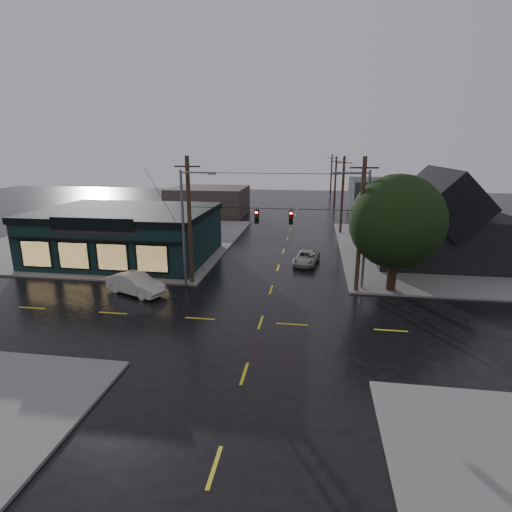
# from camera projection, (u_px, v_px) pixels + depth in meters

# --- Properties ---
(ground_plane) EXTENTS (160.00, 160.00, 0.00)m
(ground_plane) POSITION_uv_depth(u_px,v_px,m) (261.00, 322.00, 25.38)
(ground_plane) COLOR black
(sidewalk_nw) EXTENTS (28.00, 28.00, 0.15)m
(sidewalk_nw) POSITION_uv_depth(u_px,v_px,m) (116.00, 240.00, 47.24)
(sidewalk_nw) COLOR slate
(sidewalk_nw) RESTS_ON ground
(sidewalk_ne) EXTENTS (28.00, 28.00, 0.15)m
(sidewalk_ne) POSITION_uv_depth(u_px,v_px,m) (476.00, 253.00, 41.62)
(sidewalk_ne) COLOR slate
(sidewalk_ne) RESTS_ON ground
(pizza_shop) EXTENTS (16.30, 12.34, 4.90)m
(pizza_shop) POSITION_uv_depth(u_px,v_px,m) (127.00, 233.00, 39.15)
(pizza_shop) COLOR black
(pizza_shop) RESTS_ON ground
(ne_building) EXTENTS (12.60, 11.60, 8.75)m
(ne_building) POSITION_uv_depth(u_px,v_px,m) (439.00, 215.00, 38.29)
(ne_building) COLOR black
(ne_building) RESTS_ON ground
(corner_tree) EXTENTS (6.99, 6.99, 8.81)m
(corner_tree) POSITION_uv_depth(u_px,v_px,m) (397.00, 222.00, 29.32)
(corner_tree) COLOR black
(corner_tree) RESTS_ON ground
(utility_pole_nw) EXTENTS (2.00, 0.32, 10.15)m
(utility_pole_nw) POSITION_uv_depth(u_px,v_px,m) (192.00, 284.00, 32.49)
(utility_pole_nw) COLOR #341F17
(utility_pole_nw) RESTS_ON ground
(utility_pole_ne) EXTENTS (2.00, 0.32, 10.15)m
(utility_pole_ne) POSITION_uv_depth(u_px,v_px,m) (356.00, 292.00, 30.66)
(utility_pole_ne) COLOR #341F17
(utility_pole_ne) RESTS_ON ground
(utility_pole_far_a) EXTENTS (2.00, 0.32, 9.65)m
(utility_pole_far_a) POSITION_uv_depth(u_px,v_px,m) (340.00, 234.00, 51.17)
(utility_pole_far_a) COLOR #341F17
(utility_pole_far_a) RESTS_ON ground
(utility_pole_far_b) EXTENTS (2.00, 0.32, 9.15)m
(utility_pole_far_b) POSITION_uv_depth(u_px,v_px,m) (334.00, 210.00, 70.24)
(utility_pole_far_b) COLOR #341F17
(utility_pole_far_b) RESTS_ON ground
(utility_pole_far_c) EXTENTS (2.00, 0.32, 9.15)m
(utility_pole_far_c) POSITION_uv_depth(u_px,v_px,m) (330.00, 196.00, 89.32)
(utility_pole_far_c) COLOR #341F17
(utility_pole_far_c) RESTS_ON ground
(span_signal_assembly) EXTENTS (13.00, 0.48, 1.23)m
(span_signal_assembly) POSITION_uv_depth(u_px,v_px,m) (274.00, 217.00, 30.05)
(span_signal_assembly) COLOR black
(span_signal_assembly) RESTS_ON ground
(streetlight_nw) EXTENTS (5.40, 0.30, 9.15)m
(streetlight_nw) POSITION_uv_depth(u_px,v_px,m) (186.00, 286.00, 31.86)
(streetlight_nw) COLOR slate
(streetlight_nw) RESTS_ON ground
(streetlight_ne) EXTENTS (5.40, 0.30, 9.15)m
(streetlight_ne) POSITION_uv_depth(u_px,v_px,m) (361.00, 289.00, 31.26)
(streetlight_ne) COLOR slate
(streetlight_ne) RESTS_ON ground
(bg_building_west) EXTENTS (12.00, 10.00, 4.40)m
(bg_building_west) POSITION_uv_depth(u_px,v_px,m) (209.00, 201.00, 64.91)
(bg_building_west) COLOR #40322E
(bg_building_west) RESTS_ON ground
(bg_building_east) EXTENTS (14.00, 12.00, 5.60)m
(bg_building_east) POSITION_uv_depth(u_px,v_px,m) (394.00, 197.00, 65.30)
(bg_building_east) COLOR black
(bg_building_east) RESTS_ON ground
(sedan_cream) EXTENTS (5.10, 3.42, 1.59)m
(sedan_cream) POSITION_uv_depth(u_px,v_px,m) (136.00, 284.00, 30.09)
(sedan_cream) COLOR beige
(sedan_cream) RESTS_ON ground
(suv_silver) EXTENTS (2.71, 4.66, 1.22)m
(suv_silver) POSITION_uv_depth(u_px,v_px,m) (306.00, 258.00, 37.76)
(suv_silver) COLOR #A6A299
(suv_silver) RESTS_ON ground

